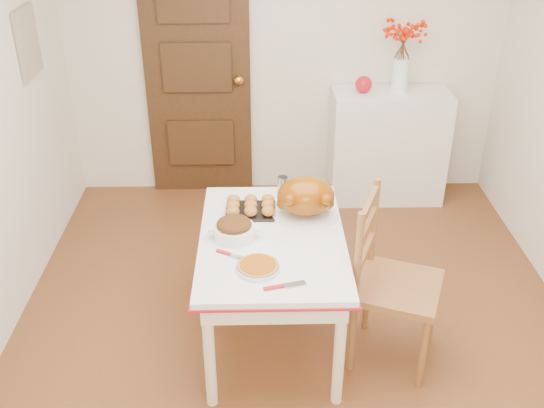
{
  "coord_description": "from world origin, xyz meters",
  "views": [
    {
      "loc": [
        -0.21,
        -2.96,
        2.59
      ],
      "look_at": [
        -0.14,
        0.05,
        0.9
      ],
      "focal_mm": 41.47,
      "sensor_mm": 36.0,
      "label": 1
    }
  ],
  "objects_px": {
    "turkey_platter": "(306,198)",
    "kitchen_table": "(272,289)",
    "sideboard": "(387,146)",
    "pumpkin_pie": "(258,266)",
    "chair_oak": "(398,283)"
  },
  "relations": [
    {
      "from": "kitchen_table",
      "to": "turkey_platter",
      "type": "distance_m",
      "value": 0.57
    },
    {
      "from": "kitchen_table",
      "to": "pumpkin_pie",
      "type": "height_order",
      "value": "pumpkin_pie"
    },
    {
      "from": "chair_oak",
      "to": "turkey_platter",
      "type": "xyz_separation_m",
      "value": [
        -0.49,
        0.39,
        0.33
      ]
    },
    {
      "from": "chair_oak",
      "to": "kitchen_table",
      "type": "bearing_deg",
      "value": 97.03
    },
    {
      "from": "kitchen_table",
      "to": "turkey_platter",
      "type": "relative_size",
      "value": 3.09
    },
    {
      "from": "chair_oak",
      "to": "sideboard",
      "type": "bearing_deg",
      "value": 12.29
    },
    {
      "from": "turkey_platter",
      "to": "pumpkin_pie",
      "type": "xyz_separation_m",
      "value": [
        -0.28,
        -0.53,
        -0.1
      ]
    },
    {
      "from": "sideboard",
      "to": "turkey_platter",
      "type": "height_order",
      "value": "turkey_platter"
    },
    {
      "from": "turkey_platter",
      "to": "pumpkin_pie",
      "type": "bearing_deg",
      "value": -105.7
    },
    {
      "from": "chair_oak",
      "to": "pumpkin_pie",
      "type": "bearing_deg",
      "value": 121.71
    },
    {
      "from": "sideboard",
      "to": "turkey_platter",
      "type": "relative_size",
      "value": 2.39
    },
    {
      "from": "turkey_platter",
      "to": "kitchen_table",
      "type": "bearing_deg",
      "value": -121.01
    },
    {
      "from": "turkey_platter",
      "to": "pumpkin_pie",
      "type": "distance_m",
      "value": 0.61
    },
    {
      "from": "sideboard",
      "to": "kitchen_table",
      "type": "distance_m",
      "value": 2.04
    },
    {
      "from": "sideboard",
      "to": "kitchen_table",
      "type": "xyz_separation_m",
      "value": [
        -0.99,
        -1.78,
        -0.11
      ]
    }
  ]
}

